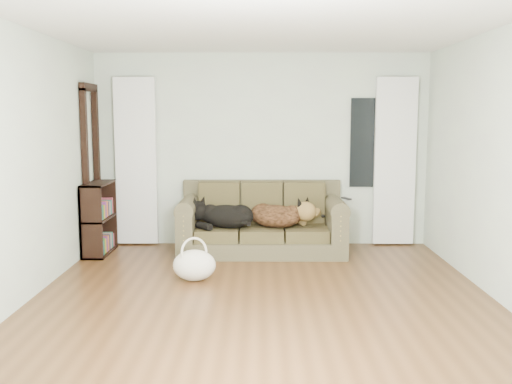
{
  "coord_description": "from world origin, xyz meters",
  "views": [
    {
      "loc": [
        -0.04,
        -5.27,
        1.77
      ],
      "look_at": [
        -0.07,
        1.6,
        0.84
      ],
      "focal_mm": 40.0,
      "sensor_mm": 36.0,
      "label": 1
    }
  ],
  "objects_px": {
    "tote_bag": "(194,266)",
    "bookshelf": "(99,215)",
    "sofa": "(262,218)",
    "dog_shepherd": "(279,216)",
    "dog_black_lab": "(224,217)"
  },
  "relations": [
    {
      "from": "sofa",
      "to": "bookshelf",
      "type": "relative_size",
      "value": 2.3
    },
    {
      "from": "sofa",
      "to": "tote_bag",
      "type": "height_order",
      "value": "sofa"
    },
    {
      "from": "bookshelf",
      "to": "dog_shepherd",
      "type": "bearing_deg",
      "value": 6.11
    },
    {
      "from": "dog_shepherd",
      "to": "tote_bag",
      "type": "height_order",
      "value": "dog_shepherd"
    },
    {
      "from": "tote_bag",
      "to": "dog_shepherd",
      "type": "bearing_deg",
      "value": 52.17
    },
    {
      "from": "dog_shepherd",
      "to": "sofa",
      "type": "bearing_deg",
      "value": 16.01
    },
    {
      "from": "dog_black_lab",
      "to": "dog_shepherd",
      "type": "height_order",
      "value": "dog_shepherd"
    },
    {
      "from": "tote_bag",
      "to": "bookshelf",
      "type": "height_order",
      "value": "bookshelf"
    },
    {
      "from": "tote_bag",
      "to": "bookshelf",
      "type": "distance_m",
      "value": 1.86
    },
    {
      "from": "bookshelf",
      "to": "tote_bag",
      "type": "bearing_deg",
      "value": -35.87
    },
    {
      "from": "dog_shepherd",
      "to": "bookshelf",
      "type": "height_order",
      "value": "bookshelf"
    },
    {
      "from": "sofa",
      "to": "dog_shepherd",
      "type": "relative_size",
      "value": 2.96
    },
    {
      "from": "sofa",
      "to": "bookshelf",
      "type": "xyz_separation_m",
      "value": [
        -2.09,
        -0.06,
        0.05
      ]
    },
    {
      "from": "dog_shepherd",
      "to": "tote_bag",
      "type": "xyz_separation_m",
      "value": [
        -0.95,
        -1.22,
        -0.33
      ]
    },
    {
      "from": "dog_shepherd",
      "to": "dog_black_lab",
      "type": "bearing_deg",
      "value": 32.87
    }
  ]
}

